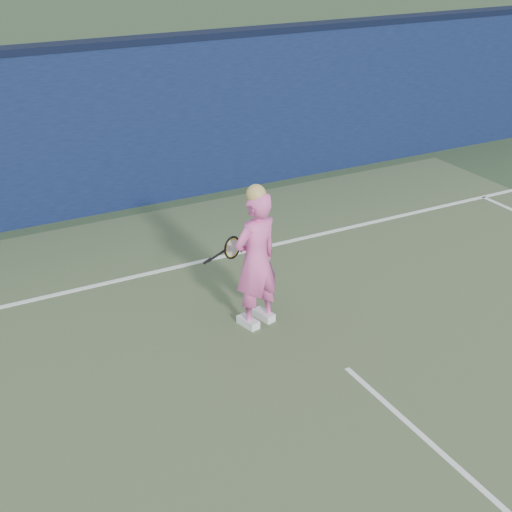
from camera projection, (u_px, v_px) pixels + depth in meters
ground at (408, 424)px, 6.62m from camera, size 80.00×80.00×0.00m
backstop_wall at (152, 125)px, 11.23m from camera, size 24.00×0.40×2.50m
wall_cap at (146, 40)px, 10.66m from camera, size 24.00×0.42×0.10m
player at (256, 259)px, 7.89m from camera, size 0.66×0.51×1.70m
racket at (230, 249)px, 8.17m from camera, size 0.52×0.15×0.28m
court_lines at (432, 444)px, 6.35m from camera, size 11.00×12.04×0.01m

